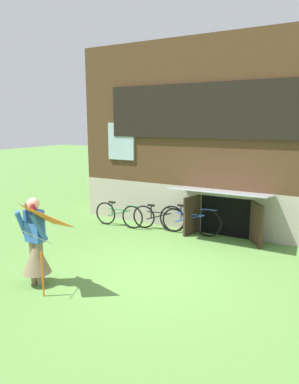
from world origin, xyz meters
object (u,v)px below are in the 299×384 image
at_px(person, 36,248).
at_px(bicycle_black, 159,218).
at_px(bicycle_blue, 190,220).
at_px(bicycle_green, 119,215).
at_px(kite, 19,228).

relative_size(person, bicycle_black, 1.06).
distance_m(bicycle_blue, bicycle_green, 2.11).
bearing_deg(bicycle_blue, kite, -106.47).
relative_size(kite, bicycle_blue, 0.89).
bearing_deg(person, bicycle_green, 121.71).
bearing_deg(bicycle_black, person, -101.98).
xyz_separation_m(person, bicycle_black, (0.41, 4.12, -0.35)).
distance_m(bicycle_blue, bicycle_black, 0.92).
height_order(person, kite, person).
bearing_deg(kite, bicycle_green, 103.32).
bearing_deg(person, bicycle_black, 104.87).
xyz_separation_m(kite, bicycle_blue, (1.04, 4.76, -0.91)).
bearing_deg(kite, bicycle_black, 88.50).
height_order(kite, bicycle_blue, kite).
bearing_deg(bicycle_blue, person, -111.68).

